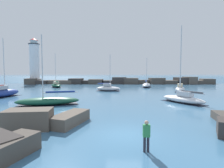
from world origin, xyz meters
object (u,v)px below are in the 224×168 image
lighthouse (35,64)px  sailboat_moored_0 (48,101)px  sailboat_moored_3 (180,88)px  sailboat_moored_4 (146,85)px  sailboat_moored_2 (56,85)px  sailboat_moored_6 (183,98)px  sailboat_moored_5 (2,93)px  person_on_rocks (146,134)px  sailboat_moored_1 (108,88)px

lighthouse → sailboat_moored_0: 46.99m
lighthouse → sailboat_moored_3: lighthouse is taller
sailboat_moored_0 → sailboat_moored_3: bearing=34.8°
sailboat_moored_4 → sailboat_moored_3: bearing=-65.6°
sailboat_moored_0 → sailboat_moored_2: sailboat_moored_2 is taller
sailboat_moored_0 → sailboat_moored_6: size_ratio=0.84×
lighthouse → sailboat_moored_2: 20.68m
sailboat_moored_0 → sailboat_moored_5: (-10.25, 7.00, 0.22)m
sailboat_moored_0 → sailboat_moored_2: (-7.79, 26.84, 0.07)m
lighthouse → person_on_rocks: size_ratio=9.96×
sailboat_moored_3 → sailboat_moored_6: (-4.94, -13.98, -0.06)m
sailboat_moored_5 → sailboat_moored_6: bearing=-10.7°
sailboat_moored_1 → sailboat_moored_2: sailboat_moored_2 is taller
sailboat_moored_0 → sailboat_moored_3: 27.52m
sailboat_moored_4 → sailboat_moored_5: size_ratio=0.83×
lighthouse → sailboat_moored_6: size_ratio=1.59×
sailboat_moored_2 → person_on_rocks: (17.70, -39.77, 0.33)m
sailboat_moored_3 → sailboat_moored_6: bearing=-109.5°
lighthouse → sailboat_moored_1: size_ratio=2.03×
sailboat_moored_2 → sailboat_moored_3: (30.38, -11.12, 0.06)m
sailboat_moored_1 → sailboat_moored_5: bearing=-149.8°
sailboat_moored_4 → sailboat_moored_6: 25.26m
sailboat_moored_4 → sailboat_moored_5: bearing=-144.2°
person_on_rocks → lighthouse: bearing=119.0°
sailboat_moored_1 → person_on_rocks: size_ratio=4.89×
lighthouse → sailboat_moored_5: lighthouse is taller
sailboat_moored_1 → sailboat_moored_4: (10.40, 9.91, -0.01)m
sailboat_moored_6 → person_on_rocks: (-7.74, -14.68, 0.33)m
sailboat_moored_5 → sailboat_moored_2: bearing=82.9°
sailboat_moored_5 → sailboat_moored_4: bearing=35.8°
lighthouse → sailboat_moored_5: bearing=-73.7°
person_on_rocks → sailboat_moored_5: bearing=135.3°
lighthouse → sailboat_moored_2: size_ratio=1.74×
sailboat_moored_0 → sailboat_moored_4: 32.17m
sailboat_moored_2 → sailboat_moored_5: size_ratio=0.97×
sailboat_moored_4 → person_on_rocks: 40.65m
lighthouse → sailboat_moored_6: lighthouse is taller
sailboat_moored_2 → sailboat_moored_5: bearing=-97.1°
sailboat_moored_6 → sailboat_moored_5: bearing=169.3°
lighthouse → sailboat_moored_3: bearing=-31.2°
sailboat_moored_4 → sailboat_moored_1: bearing=-136.4°
lighthouse → sailboat_moored_6: bearing=-46.4°
sailboat_moored_0 → sailboat_moored_5: bearing=145.6°
sailboat_moored_5 → sailboat_moored_6: 28.39m
sailboat_moored_4 → sailboat_moored_6: size_ratio=0.78×
sailboat_moored_5 → lighthouse: bearing=106.3°
sailboat_moored_3 → sailboat_moored_5: (-32.84, -8.71, 0.08)m
lighthouse → sailboat_moored_6: (38.07, -40.04, -6.70)m
person_on_rocks → sailboat_moored_3: bearing=66.1°
sailboat_moored_1 → sailboat_moored_3: sailboat_moored_3 is taller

